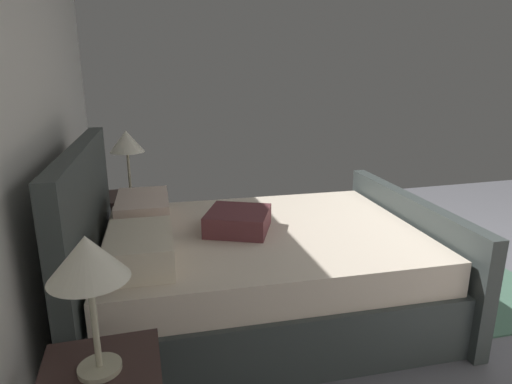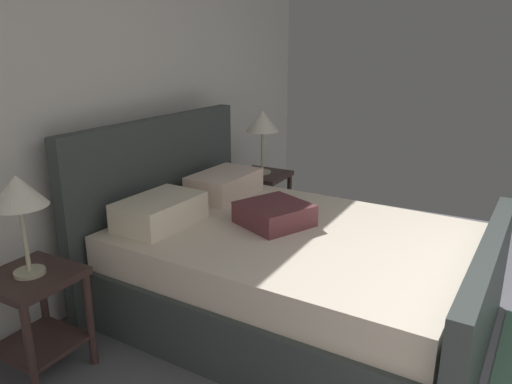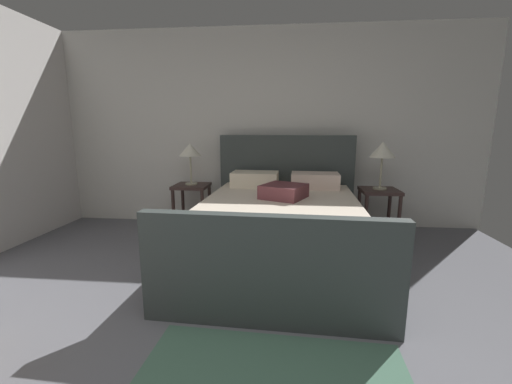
{
  "view_description": "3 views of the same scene",
  "coord_description": "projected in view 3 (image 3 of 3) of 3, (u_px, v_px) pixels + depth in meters",
  "views": [
    {
      "loc": [
        -2.45,
        2.84,
        1.68
      ],
      "look_at": [
        0.29,
        2.09,
        0.87
      ],
      "focal_mm": 30.45,
      "sensor_mm": 36.0,
      "label": 1
    },
    {
      "loc": [
        -2.45,
        0.88,
        1.78
      ],
      "look_at": [
        0.12,
        2.3,
        0.86
      ],
      "focal_mm": 34.68,
      "sensor_mm": 36.0,
      "label": 2
    },
    {
      "loc": [
        0.27,
        -1.02,
        1.32
      ],
      "look_at": [
        -0.03,
        2.1,
        0.7
      ],
      "focal_mm": 22.54,
      "sensor_mm": 36.0,
      "label": 3
    }
  ],
  "objects": [
    {
      "name": "table_lamp_left",
      "position": [
        190.0,
        151.0,
        4.14
      ],
      "size": [
        0.28,
        0.28,
        0.54
      ],
      "color": "#B7B293",
      "rests_on": "nightstand_left"
    },
    {
      "name": "bed",
      "position": [
        280.0,
        226.0,
        3.26
      ],
      "size": [
        1.84,
        2.41,
        1.24
      ],
      "color": "#373F3D",
      "rests_on": "ground"
    },
    {
      "name": "nightstand_left",
      "position": [
        192.0,
        199.0,
        4.26
      ],
      "size": [
        0.44,
        0.44,
        0.6
      ],
      "color": "#3B2926",
      "rests_on": "ground"
    },
    {
      "name": "wall_back",
      "position": [
        268.0,
        129.0,
        4.39
      ],
      "size": [
        5.73,
        0.12,
        2.62
      ],
      "primitive_type": "cube",
      "color": "silver",
      "rests_on": "ground"
    },
    {
      "name": "nightstand_right",
      "position": [
        378.0,
        205.0,
        3.93
      ],
      "size": [
        0.44,
        0.44,
        0.6
      ],
      "color": "#3B2926",
      "rests_on": "ground"
    },
    {
      "name": "table_lamp_right",
      "position": [
        383.0,
        151.0,
        3.8
      ],
      "size": [
        0.3,
        0.3,
        0.57
      ],
      "color": "#B7B293",
      "rests_on": "nightstand_right"
    }
  ]
}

